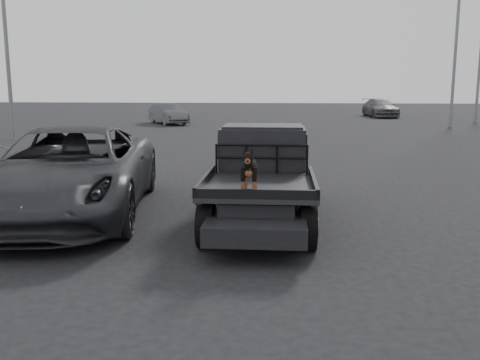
# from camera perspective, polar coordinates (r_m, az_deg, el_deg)

# --- Properties ---
(ground) EXTENTS (120.00, 120.00, 0.00)m
(ground) POSITION_cam_1_polar(r_m,az_deg,el_deg) (8.81, -1.31, -7.26)
(ground) COLOR black
(ground) RESTS_ON ground
(flatbed_ute) EXTENTS (2.00, 5.40, 0.92)m
(flatbed_ute) POSITION_cam_1_polar(r_m,az_deg,el_deg) (10.31, 2.24, -1.99)
(flatbed_ute) COLOR black
(flatbed_ute) RESTS_ON ground
(ute_cab) EXTENTS (1.72, 1.30, 0.88)m
(ute_cab) POSITION_cam_1_polar(r_m,az_deg,el_deg) (11.10, 2.46, 3.61)
(ute_cab) COLOR black
(ute_cab) RESTS_ON flatbed_ute
(headache_rack) EXTENTS (1.80, 0.08, 0.55)m
(headache_rack) POSITION_cam_1_polar(r_m,az_deg,el_deg) (10.38, 2.31, 2.21)
(headache_rack) COLOR black
(headache_rack) RESTS_ON flatbed_ute
(dog) EXTENTS (0.32, 0.60, 0.74)m
(dog) POSITION_cam_1_polar(r_m,az_deg,el_deg) (8.48, 1.01, 1.01)
(dog) COLOR black
(dog) RESTS_ON flatbed_ute
(parked_suv) EXTENTS (3.84, 6.76, 1.78)m
(parked_suv) POSITION_cam_1_polar(r_m,az_deg,el_deg) (11.35, -17.67, 0.88)
(parked_suv) COLOR #2E2E34
(parked_suv) RESTS_ON ground
(distant_car_a) EXTENTS (3.33, 4.13, 1.32)m
(distant_car_a) POSITION_cam_1_polar(r_m,az_deg,el_deg) (34.74, -7.67, 7.04)
(distant_car_a) COLOR #4A4A4E
(distant_car_a) RESTS_ON ground
(distant_car_b) EXTENTS (2.42, 4.92, 1.38)m
(distant_car_b) POSITION_cam_1_polar(r_m,az_deg,el_deg) (42.77, 14.74, 7.46)
(distant_car_b) COLOR #4C4B51
(distant_car_b) RESTS_ON ground
(floodlight_mid) EXTENTS (1.08, 0.28, 12.39)m
(floodlight_mid) POSITION_cam_1_polar(r_m,az_deg,el_deg) (34.41, 22.28, 16.57)
(floodlight_mid) COLOR slate
(floodlight_mid) RESTS_ON ground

